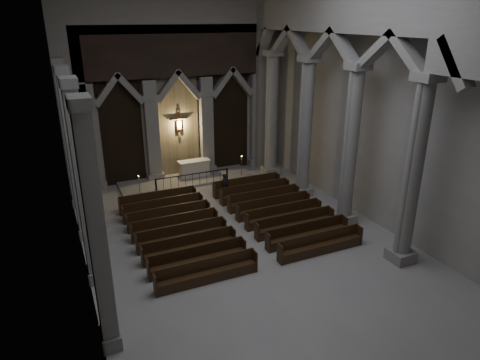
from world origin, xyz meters
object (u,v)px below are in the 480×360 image
at_px(pews, 231,222).
at_px(worshipper, 225,185).
at_px(candle_stand_right, 242,172).
at_px(altar, 194,168).
at_px(candle_stand_left, 140,192).
at_px(altar_rail, 193,178).

bearing_deg(pews, worshipper, 71.43).
distance_m(candle_stand_right, worshipper, 3.17).
relative_size(candle_stand_right, worshipper, 1.12).
relative_size(pews, worshipper, 7.12).
relative_size(altar, pews, 0.21).
xyz_separation_m(altar, candle_stand_left, (-4.00, -2.00, -0.28)).
distance_m(altar_rail, candle_stand_left, 3.38).
bearing_deg(pews, candle_stand_right, 61.17).
bearing_deg(candle_stand_right, pews, -118.83).
xyz_separation_m(candle_stand_right, pews, (-3.46, -6.28, -0.10)).
height_order(altar, altar_rail, altar).
bearing_deg(candle_stand_right, altar, 155.08).
distance_m(altar_rail, candle_stand_right, 3.47).
bearing_deg(worshipper, candle_stand_right, 34.59).
relative_size(altar, worshipper, 1.50).
xyz_separation_m(altar, pews, (-0.65, -7.59, -0.36)).
xyz_separation_m(altar, candle_stand_right, (2.81, -1.31, -0.26)).
distance_m(candle_stand_left, worshipper, 4.96).
bearing_deg(candle_stand_left, worshipper, -19.31).
bearing_deg(worshipper, altar_rail, 110.07).
height_order(altar_rail, candle_stand_right, candle_stand_right).
height_order(candle_stand_left, candle_stand_right, candle_stand_right).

